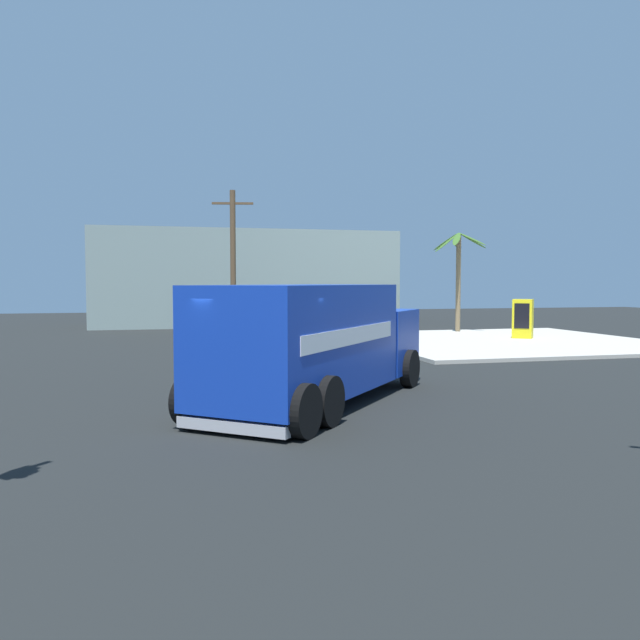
{
  "coord_description": "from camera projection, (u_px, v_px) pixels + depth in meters",
  "views": [
    {
      "loc": [
        -1.86,
        -12.95,
        2.8
      ],
      "look_at": [
        1.73,
        1.25,
        1.94
      ],
      "focal_mm": 36.37,
      "sensor_mm": 36.0,
      "label": 1
    }
  ],
  "objects": [
    {
      "name": "ground_plane",
      "position": [
        252.0,
        420.0,
        13.16
      ],
      "size": [
        100.0,
        100.0,
        0.0
      ],
      "primitive_type": "plane",
      "color": "black"
    },
    {
      "name": "sidewalk_corner_far",
      "position": [
        506.0,
        341.0,
        29.85
      ],
      "size": [
        12.97,
        12.97,
        0.14
      ],
      "primitive_type": "cube",
      "color": "#B2ADA0",
      "rests_on": "ground"
    },
    {
      "name": "delivery_truck",
      "position": [
        316.0,
        342.0,
        14.82
      ],
      "size": [
        6.95,
        7.69,
        2.74
      ],
      "color": "#1438AD",
      "rests_on": "ground"
    },
    {
      "name": "vending_machine_red",
      "position": [
        523.0,
        319.0,
        30.81
      ],
      "size": [
        1.17,
        1.15,
        1.85
      ],
      "color": "yellow",
      "rests_on": "sidewalk_corner_far"
    },
    {
      "name": "palm_tree_far",
      "position": [
        458.0,
        264.0,
        34.84
      ],
      "size": [
        2.97,
        2.97,
        5.35
      ],
      "color": "#7A6647",
      "rests_on": "sidewalk_corner_far"
    },
    {
      "name": "utility_pole",
      "position": [
        233.0,
        260.0,
        34.74
      ],
      "size": [
        2.18,
        0.53,
        7.71
      ],
      "color": "brown",
      "rests_on": "ground"
    },
    {
      "name": "building_backdrop",
      "position": [
        246.0,
        278.0,
        42.64
      ],
      "size": [
        19.33,
        6.0,
        6.11
      ],
      "primitive_type": "cube",
      "color": "gray",
      "rests_on": "ground"
    }
  ]
}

